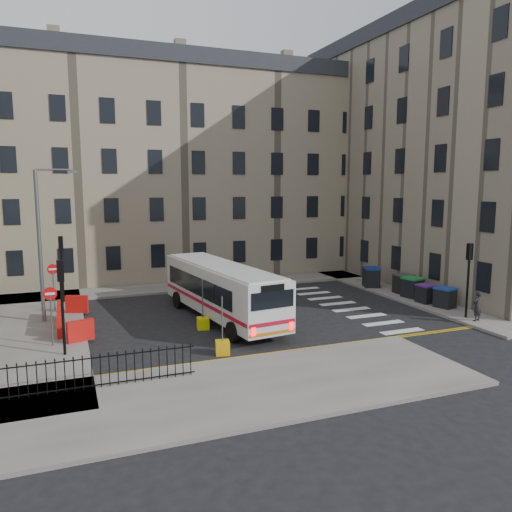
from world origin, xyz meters
TOP-DOWN VIEW (x-y plane):
  - ground at (0.00, 0.00)m, footprint 120.00×120.00m
  - pavement_north at (-6.00, 8.60)m, footprint 36.00×3.20m
  - pavement_east at (9.00, 4.00)m, footprint 2.40×26.00m
  - pavement_west at (-14.00, 1.00)m, footprint 6.00×22.00m
  - pavement_sw at (-7.00, -10.00)m, footprint 20.00×6.00m
  - terrace_north at (-7.00, 15.50)m, footprint 38.30×10.80m
  - corner_east at (19.00, 5.00)m, footprint 17.80×24.30m
  - traffic_light_east at (8.60, -5.50)m, footprint 0.28×0.22m
  - traffic_light_nw at (-12.00, 6.50)m, footprint 0.28×0.22m
  - traffic_light_sw at (-12.00, -4.00)m, footprint 0.28×0.22m
  - streetlamp at (-13.00, 2.00)m, footprint 0.50×0.22m
  - no_entry_north at (-12.50, 4.50)m, footprint 0.60×0.08m
  - no_entry_south at (-12.50, -2.50)m, footprint 0.60×0.08m
  - roadworks_barriers at (-11.84, 0.50)m, footprint 1.66×6.26m
  - iron_railings at (-11.25, -8.20)m, footprint 7.80×0.04m
  - bus at (-3.87, -0.55)m, footprint 3.94×11.23m
  - wheelie_bin_a at (9.13, -3.26)m, footprint 1.20×1.30m
  - wheelie_bin_b at (8.87, -1.86)m, footprint 0.97×1.09m
  - wheelie_bin_c at (9.09, -0.33)m, footprint 1.25×1.37m
  - wheelie_bin_d at (9.29, 0.86)m, footprint 1.09×1.24m
  - wheelie_bin_e at (8.55, 3.51)m, footprint 1.48×1.58m
  - pedestrian at (8.62, -6.23)m, footprint 0.68×0.54m
  - bollard_yellow at (-5.32, -1.93)m, footprint 0.69×0.69m
  - bollard_chevron at (-5.54, -6.00)m, footprint 0.71×0.71m

SIDE VIEW (x-z plane):
  - ground at x=0.00m, z-range 0.00..0.00m
  - pavement_north at x=-6.00m, z-range 0.00..0.15m
  - pavement_east at x=9.00m, z-range 0.00..0.15m
  - pavement_west at x=-14.00m, z-range 0.00..0.15m
  - pavement_sw at x=-7.00m, z-range 0.00..0.15m
  - bollard_yellow at x=-5.32m, z-range 0.00..0.60m
  - bollard_chevron at x=-5.54m, z-range 0.00..0.60m
  - roadworks_barriers at x=-11.84m, z-range 0.15..1.15m
  - wheelie_bin_b at x=8.87m, z-range 0.15..1.29m
  - iron_railings at x=-11.25m, z-range 0.15..1.35m
  - wheelie_bin_a at x=9.13m, z-range 0.16..1.36m
  - wheelie_bin_d at x=9.29m, z-range 0.16..1.45m
  - wheelie_bin_c at x=9.09m, z-range 0.16..1.46m
  - wheelie_bin_e at x=8.55m, z-range 0.16..1.55m
  - pedestrian at x=8.62m, z-range 0.15..1.77m
  - bus at x=-3.87m, z-range 0.23..3.22m
  - no_entry_north at x=-12.50m, z-range 0.58..3.58m
  - no_entry_south at x=-12.50m, z-range 0.58..3.58m
  - traffic_light_east at x=8.60m, z-range 0.82..4.92m
  - traffic_light_nw at x=-12.00m, z-range 0.82..4.92m
  - traffic_light_sw at x=-12.00m, z-range 0.82..4.92m
  - streetlamp at x=-13.00m, z-range 0.27..8.41m
  - terrace_north at x=-7.00m, z-range 0.02..17.22m
  - corner_east at x=19.00m, z-range 0.02..19.22m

